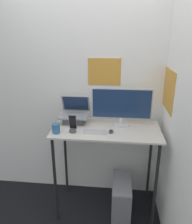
{
  "coord_description": "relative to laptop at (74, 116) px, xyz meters",
  "views": [
    {
      "loc": [
        0.12,
        -1.82,
        1.96
      ],
      "look_at": [
        -0.11,
        0.28,
        1.21
      ],
      "focal_mm": 35.0,
      "sensor_mm": 36.0,
      "label": 1
    }
  ],
  "objects": [
    {
      "name": "mug",
      "position": [
        -0.12,
        -0.3,
        -0.03
      ],
      "size": [
        0.08,
        0.08,
        0.1
      ],
      "color": "#336699",
      "rests_on": "desk"
    },
    {
      "name": "wall_side_right",
      "position": [
        1.02,
        -0.42,
        0.19
      ],
      "size": [
        0.06,
        6.0,
        2.6
      ],
      "color": "white",
      "rests_on": "ground_plane"
    },
    {
      "name": "laptop",
      "position": [
        0.0,
        0.0,
        0.0
      ],
      "size": [
        0.32,
        0.29,
        0.28
      ],
      "color": "#4C4C51",
      "rests_on": "desk"
    },
    {
      "name": "wall_back",
      "position": [
        0.37,
        0.23,
        0.19
      ],
      "size": [
        6.0,
        0.06,
        2.6
      ],
      "color": "white",
      "rests_on": "ground_plane"
    },
    {
      "name": "mouse",
      "position": [
        0.42,
        -0.24,
        -0.06
      ],
      "size": [
        0.04,
        0.07,
        0.03
      ],
      "color": "#262626",
      "rests_on": "desk"
    },
    {
      "name": "desk",
      "position": [
        0.37,
        -0.14,
        -0.21
      ],
      "size": [
        1.13,
        0.56,
        1.03
      ],
      "color": "beige",
      "rests_on": "ground_plane"
    },
    {
      "name": "cell_phone",
      "position": [
        0.04,
        -0.26,
        -0.02
      ],
      "size": [
        0.07,
        0.07,
        0.18
      ],
      "color": "#4C4C51",
      "rests_on": "desk"
    },
    {
      "name": "monitor",
      "position": [
        0.52,
        -0.02,
        0.13
      ],
      "size": [
        0.64,
        0.18,
        0.41
      ],
      "color": "silver",
      "rests_on": "desk"
    },
    {
      "name": "computer_tower",
      "position": [
        0.56,
        -0.22,
        -0.89
      ],
      "size": [
        0.2,
        0.47,
        0.44
      ],
      "color": "gray",
      "rests_on": "ground_plane"
    },
    {
      "name": "keyboard",
      "position": [
        0.26,
        -0.26,
        -0.07
      ],
      "size": [
        0.25,
        0.11,
        0.02
      ],
      "color": "silver",
      "rests_on": "desk"
    }
  ]
}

